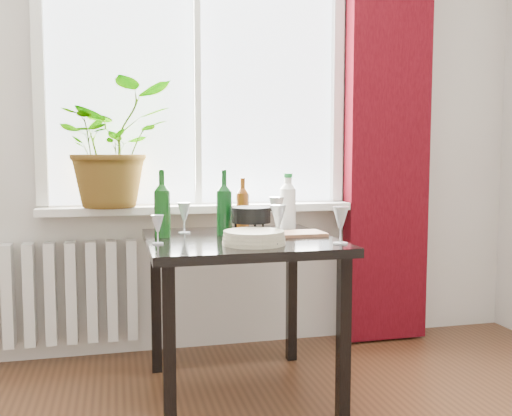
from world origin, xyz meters
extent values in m
cube|color=white|center=(0.00, 2.22, 1.60)|extent=(1.72, 0.08, 1.62)
cube|color=white|center=(0.00, 2.15, 0.82)|extent=(1.72, 0.20, 0.04)
cube|color=#3A050B|center=(1.12, 2.12, 1.30)|extent=(0.50, 0.12, 2.56)
cube|color=silver|center=(-0.75, 2.18, 0.38)|extent=(0.80, 0.10, 0.55)
cube|color=black|center=(0.10, 1.55, 0.72)|extent=(0.85, 0.85, 0.04)
cube|color=black|center=(-0.27, 1.19, 0.35)|extent=(0.05, 0.05, 0.70)
cube|color=black|center=(-0.27, 1.92, 0.35)|extent=(0.05, 0.05, 0.70)
cube|color=black|center=(0.46, 1.19, 0.35)|extent=(0.05, 0.05, 0.70)
cube|color=black|center=(0.46, 1.92, 0.35)|extent=(0.05, 0.05, 0.70)
imported|color=#217C26|center=(-0.46, 2.11, 1.17)|extent=(0.74, 0.69, 0.66)
cylinder|color=beige|center=(0.11, 1.34, 0.77)|extent=(0.34, 0.34, 0.06)
cube|color=black|center=(0.17, 1.31, 0.75)|extent=(0.07, 0.18, 0.02)
cube|color=#986544|center=(0.37, 1.57, 0.75)|extent=(0.28, 0.18, 0.01)
camera|label=1|loc=(-0.45, -0.99, 1.12)|focal=40.00mm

